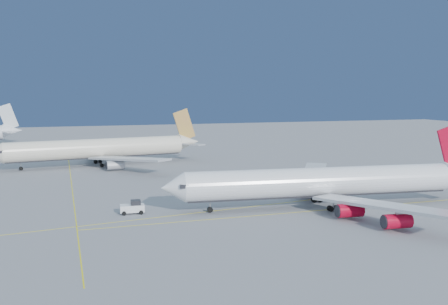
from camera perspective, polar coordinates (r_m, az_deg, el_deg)
The scene contains 5 objects.
ground at distance 109.05m, azimuth 4.91°, elevation -5.17°, with size 500.00×500.00×0.00m, color slate.
taxiway_lines at distance 110.29m, azimuth -3.48°, elevation -5.02°, with size 118.86×140.00×0.02m.
airliner_virgin at distance 101.78m, azimuth 11.76°, elevation -3.34°, with size 66.27×59.24×16.34m.
airliner_etihad at distance 160.57m, azimuth -13.78°, elevation 0.46°, with size 66.54×60.88×17.40m.
pushback_tug at distance 96.16m, azimuth -10.38°, elevation -6.19°, with size 4.64×3.03×2.53m.
Camera 1 is at (-41.78, -98.12, 22.78)m, focal length 40.00 mm.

